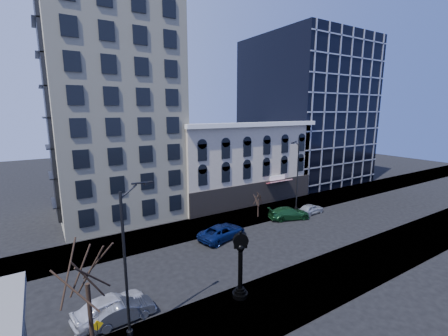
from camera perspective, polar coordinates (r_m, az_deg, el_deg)
ground at (r=31.01m, az=0.80°, el=-16.29°), size 160.00×160.00×0.00m
sidewalk_far at (r=37.35m, az=-5.97°, el=-11.35°), size 160.00×6.00×0.12m
sidewalk_near at (r=25.56m, az=11.36°, el=-22.88°), size 160.00×6.00×0.12m
cream_tower at (r=43.28m, az=-20.88°, el=17.07°), size 15.90×15.40×42.50m
victorian_row at (r=48.16m, az=2.63°, el=1.14°), size 22.60×11.19×12.50m
glass_office at (r=64.38m, az=15.15°, el=10.42°), size 20.00×20.15×28.00m
street_clock at (r=23.81m, az=3.12°, el=-18.38°), size 1.21×1.21×5.36m
street_lamp_near at (r=19.07m, az=-16.85°, el=-9.44°), size 2.55×0.96×10.05m
street_lamp_far at (r=42.09m, az=13.56°, el=1.92°), size 2.54×1.13×10.19m
bare_tree_near at (r=17.95m, az=-24.88°, el=-16.38°), size 4.74×4.74×8.13m
bare_tree_far at (r=40.16m, az=6.57°, el=-5.29°), size 2.24×2.24×3.84m
warning_sign at (r=21.20m, az=-22.94°, el=-26.58°), size 0.69×0.08×2.11m
car_near_a at (r=24.13m, az=-20.85°, el=-23.41°), size 5.33×2.94×1.72m
car_near_b at (r=23.72m, az=-18.63°, el=-24.38°), size 4.32×1.68×1.40m
car_far_a at (r=34.24m, az=-0.36°, el=-12.07°), size 6.30×4.01×1.62m
car_far_b at (r=40.95m, az=12.27°, el=-8.41°), size 5.90×3.82×1.59m
car_far_c at (r=43.71m, az=16.19°, el=-7.48°), size 4.22×1.93×1.40m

